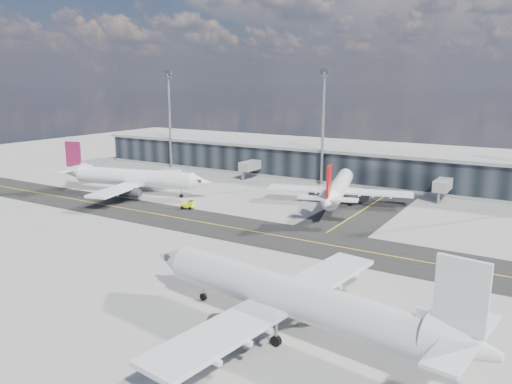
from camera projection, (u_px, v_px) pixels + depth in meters
The scene contains 9 objects.
ground at pixel (209, 231), 87.51m from camera, with size 300.00×300.00×0.00m, color gray.
taxiway_lanes at pixel (260, 220), 94.48m from camera, with size 180.00×63.00×0.03m.
terminal_concourse at pixel (333, 165), 132.42m from camera, with size 152.00×19.80×8.80m.
floodlight_masts at pixel (323, 123), 124.17m from camera, with size 102.50×0.70×28.90m.
airliner_af at pixel (133, 178), 115.78m from camera, with size 39.22×33.69×11.70m.
airliner_redtail at pixel (338, 188), 105.93m from camera, with size 30.97×35.99×10.80m.
airliner_near at pixel (291, 298), 51.17m from camera, with size 40.60×34.73×12.03m.
baggage_tug at pixel (189, 205), 102.83m from camera, with size 2.95×1.82×1.74m.
service_van at pixel (349, 197), 109.84m from camera, with size 2.45×5.32×1.48m, color white.
Camera 1 is at (50.74, -67.41, 25.60)m, focal length 35.00 mm.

